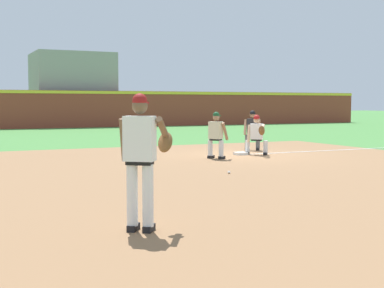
% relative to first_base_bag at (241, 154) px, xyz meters
% --- Properties ---
extents(ground_plane, '(160.00, 160.00, 0.00)m').
position_rel_first_base_bag_xyz_m(ground_plane, '(0.00, 0.00, -0.04)').
color(ground_plane, '#47843D').
extents(infield_dirt_patch, '(18.00, 18.00, 0.01)m').
position_rel_first_base_bag_xyz_m(infield_dirt_patch, '(-3.31, -4.35, -0.04)').
color(infield_dirt_patch, '#936B47').
rests_on(infield_dirt_patch, ground).
extents(first_base_bag, '(0.38, 0.38, 0.09)m').
position_rel_first_base_bag_xyz_m(first_base_bag, '(0.00, 0.00, 0.00)').
color(first_base_bag, white).
rests_on(first_base_bag, ground).
extents(baseball, '(0.07, 0.07, 0.07)m').
position_rel_first_base_bag_xyz_m(baseball, '(-2.67, -4.02, -0.01)').
color(baseball, white).
rests_on(baseball, ground).
extents(pitcher, '(0.85, 0.55, 1.86)m').
position_rel_first_base_bag_xyz_m(pitcher, '(-6.58, -8.67, 1.01)').
color(pitcher, black).
rests_on(pitcher, ground).
extents(first_baseman, '(0.71, 1.09, 1.34)m').
position_rel_first_base_bag_xyz_m(first_baseman, '(0.48, -0.24, 0.69)').
color(first_baseman, black).
rests_on(first_baseman, ground).
extents(baserunner, '(0.62, 0.68, 1.46)m').
position_rel_first_base_bag_xyz_m(baserunner, '(-1.32, -0.75, 0.75)').
color(baserunner, black).
rests_on(baserunner, ground).
extents(umpire, '(0.68, 0.65, 1.46)m').
position_rel_first_base_bag_xyz_m(umpire, '(1.28, 1.35, 0.75)').
color(umpire, black).
rests_on(umpire, ground).
extents(outfield_wall, '(48.00, 0.54, 2.60)m').
position_rel_first_base_bag_xyz_m(outfield_wall, '(0.00, 22.00, 1.35)').
color(outfield_wall, brown).
rests_on(outfield_wall, ground).
extents(stadium_seating_block, '(5.71, 5.05, 5.45)m').
position_rel_first_base_bag_xyz_m(stadium_seating_block, '(-0.00, 25.32, 2.70)').
color(stadium_seating_block, gray).
rests_on(stadium_seating_block, ground).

